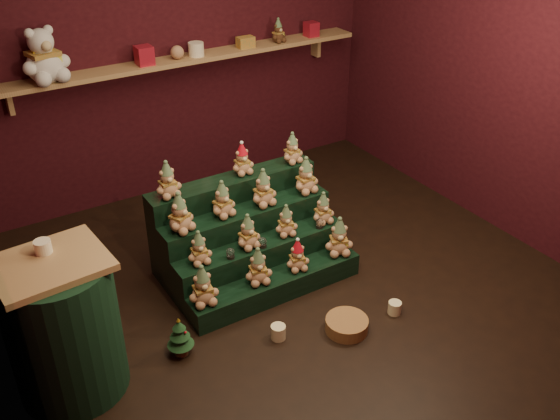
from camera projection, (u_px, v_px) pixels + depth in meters
ground at (295, 284)px, 4.87m from camera, size 4.00×4.00×0.00m
back_wall at (174, 44)px, 5.66m from camera, size 4.00×0.10×2.80m
front_wall at (560, 270)px, 2.66m from camera, size 4.00×0.10×2.80m
right_wall at (507, 66)px, 5.09m from camera, size 0.10×4.00×2.80m
back_shelf at (183, 60)px, 5.59m from camera, size 3.60×0.26×0.24m
riser_tier_front at (277, 286)px, 4.70m from camera, size 1.40×0.22×0.18m
riser_tier_midfront at (262, 262)px, 4.82m from camera, size 1.40×0.22×0.36m
riser_tier_midback at (247, 239)px, 4.93m from camera, size 1.40×0.22×0.54m
riser_tier_back at (234, 217)px, 5.05m from camera, size 1.40×0.22×0.72m
teddy_0 at (203, 285)px, 4.31m from camera, size 0.24×0.22×0.30m
teddy_1 at (258, 266)px, 4.53m from camera, size 0.24×0.22×0.28m
teddy_2 at (297, 255)px, 4.68m from camera, size 0.21×0.20×0.25m
teddy_3 at (339, 236)px, 4.84m from camera, size 0.28×0.27×0.31m
teddy_4 at (199, 248)px, 4.44m from camera, size 0.19×0.18×0.25m
teddy_5 at (248, 232)px, 4.61m from camera, size 0.21×0.20×0.27m
teddy_6 at (286, 220)px, 4.76m from camera, size 0.21×0.19×0.25m
teddy_7 at (323, 208)px, 4.91m from camera, size 0.19×0.18×0.26m
teddy_8 at (179, 213)px, 4.46m from camera, size 0.28×0.27×0.30m
teddy_9 at (222, 199)px, 4.65m from camera, size 0.24×0.22×0.28m
teddy_10 at (263, 188)px, 4.79m from camera, size 0.23×0.21×0.29m
teddy_11 at (306, 175)px, 4.97m from camera, size 0.22×0.20×0.30m
teddy_12 at (167, 180)px, 4.54m from camera, size 0.20×0.19×0.28m
teddy_13 at (242, 159)px, 4.86m from camera, size 0.18×0.16×0.25m
teddy_14 at (292, 148)px, 5.04m from camera, size 0.19×0.18×0.25m
snow_globe_a at (231, 253)px, 4.53m from camera, size 0.06×0.06×0.08m
snow_globe_b at (263, 242)px, 4.65m from camera, size 0.06×0.06×0.08m
snow_globe_c at (320, 223)px, 4.89m from camera, size 0.06×0.06×0.08m
side_table at (64, 327)px, 3.73m from camera, size 0.67×0.67×0.96m
table_ornament at (43, 247)px, 3.54m from camera, size 0.10×0.10×0.08m
mini_christmas_tree at (180, 336)px, 4.13m from camera, size 0.18×0.18×0.31m
mug_left at (278, 332)px, 4.31m from camera, size 0.10×0.10×0.10m
mug_right at (395, 308)px, 4.55m from camera, size 0.10×0.10×0.10m
wicker_basket at (347, 325)px, 4.39m from camera, size 0.33×0.33×0.09m
white_bear at (42, 48)px, 4.87m from camera, size 0.46×0.43×0.55m
brown_bear at (278, 31)px, 5.94m from camera, size 0.18×0.17×0.22m
gift_tin_red_a at (144, 55)px, 5.35m from camera, size 0.14×0.14×0.16m
gift_tin_cream at (196, 49)px, 5.58m from camera, size 0.14×0.14×0.12m
gift_tin_red_b at (311, 29)px, 6.14m from camera, size 0.12×0.12×0.14m
shelf_plush_ball at (177, 52)px, 5.50m from camera, size 0.12×0.12×0.12m
scarf_gift_box at (246, 42)px, 5.82m from camera, size 0.16×0.10×0.10m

